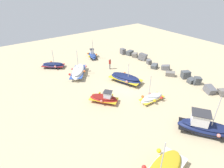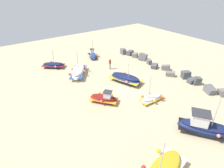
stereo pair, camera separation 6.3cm
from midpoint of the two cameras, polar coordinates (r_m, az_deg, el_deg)
ground_plane at (r=24.78m, az=4.62°, el=-1.04°), size 56.92×56.92×0.00m
fishing_boat_0 at (r=28.11m, az=-10.21°, el=3.75°), size 4.95×4.32×3.78m
fishing_boat_1 at (r=19.50m, az=26.63°, el=-11.69°), size 5.04×4.24×4.16m
fishing_boat_2 at (r=25.79m, az=4.26°, el=1.66°), size 4.99×3.40×2.90m
fishing_boat_4 at (r=21.67m, az=-2.36°, el=-4.42°), size 3.53×3.18×1.51m
fishing_boat_5 at (r=22.43m, az=12.17°, el=-4.26°), size 1.80×3.25×3.49m
fishing_boat_6 at (r=31.57m, az=-17.43°, el=5.54°), size 3.43×3.73×2.98m
fishing_boat_7 at (r=34.27m, az=-5.90°, el=8.79°), size 3.32×2.21×3.50m
person_walking at (r=29.37m, az=-0.56°, el=6.41°), size 0.32×0.32×1.73m
breakwater_rocks at (r=30.09m, az=16.34°, el=4.55°), size 21.67×2.88×1.41m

